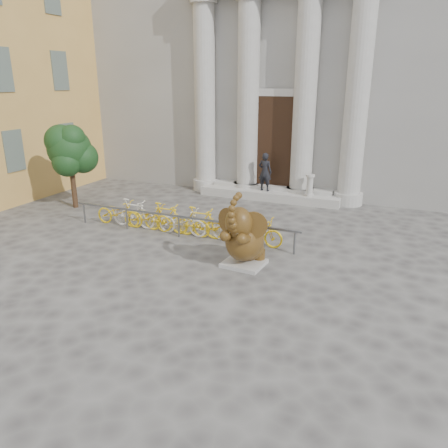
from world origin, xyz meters
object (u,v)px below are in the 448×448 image
at_px(bike_rack, 182,220).
at_px(tree, 70,150).
at_px(elephant_statue, 244,239).
at_px(pedestrian, 265,172).

height_order(bike_rack, tree, tree).
distance_m(elephant_statue, bike_rack, 3.17).
bearing_deg(bike_rack, tree, 167.86).
bearing_deg(pedestrian, tree, 39.63).
relative_size(tree, pedestrian, 2.02).
distance_m(tree, pedestrian, 7.82).
height_order(elephant_statue, tree, tree).
xyz_separation_m(tree, pedestrian, (6.51, 4.19, -1.11)).
bearing_deg(tree, elephant_statue, -18.65).
bearing_deg(elephant_statue, pedestrian, 108.13).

